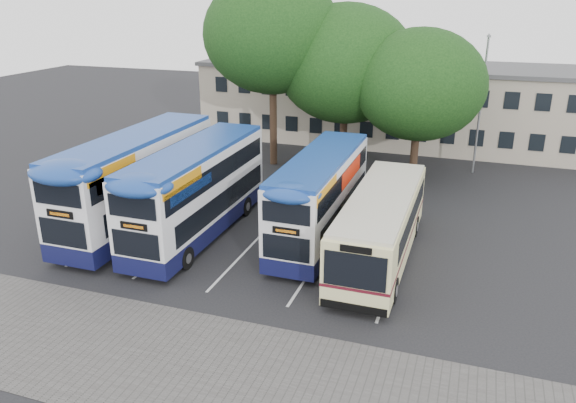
# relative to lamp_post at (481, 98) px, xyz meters

# --- Properties ---
(ground) EXTENTS (120.00, 120.00, 0.00)m
(ground) POSITION_rel_lamp_post_xyz_m (-6.00, -19.97, -5.08)
(ground) COLOR black
(ground) RESTS_ON ground
(paving_strip) EXTENTS (40.00, 6.00, 0.01)m
(paving_strip) POSITION_rel_lamp_post_xyz_m (-8.00, -24.97, -5.08)
(paving_strip) COLOR #595654
(paving_strip) RESTS_ON ground
(bay_lines) EXTENTS (14.12, 11.00, 0.01)m
(bay_lines) POSITION_rel_lamp_post_xyz_m (-9.75, -14.97, -5.08)
(bay_lines) COLOR silver
(bay_lines) RESTS_ON ground
(depot_building) EXTENTS (32.40, 8.40, 6.20)m
(depot_building) POSITION_rel_lamp_post_xyz_m (-6.00, 7.02, -1.93)
(depot_building) COLOR #AEA18C
(depot_building) RESTS_ON ground
(lamp_post) EXTENTS (0.25, 1.05, 9.06)m
(lamp_post) POSITION_rel_lamp_post_xyz_m (0.00, 0.00, 0.00)
(lamp_post) COLOR gray
(lamp_post) RESTS_ON ground
(tree_left) EXTENTS (9.17, 9.17, 12.79)m
(tree_left) POSITION_rel_lamp_post_xyz_m (-13.52, -2.40, 3.80)
(tree_left) COLOR black
(tree_left) RESTS_ON ground
(tree_mid) EXTENTS (9.22, 9.22, 10.96)m
(tree_mid) POSITION_rel_lamp_post_xyz_m (-8.77, -1.24, 1.95)
(tree_mid) COLOR black
(tree_mid) RESTS_ON ground
(tree_right) EXTENTS (8.12, 8.12, 9.60)m
(tree_right) POSITION_rel_lamp_post_xyz_m (-3.70, -2.75, 1.05)
(tree_right) COLOR black
(tree_right) RESTS_ON ground
(bus_dd_left) EXTENTS (2.80, 11.55, 4.82)m
(bus_dd_left) POSITION_rel_lamp_post_xyz_m (-16.19, -15.11, -2.43)
(bus_dd_left) COLOR #10123D
(bus_dd_left) RESTS_ON ground
(bus_dd_mid) EXTENTS (2.65, 10.93, 4.55)m
(bus_dd_mid) POSITION_rel_lamp_post_xyz_m (-12.73, -15.25, -2.58)
(bus_dd_mid) COLOR #10123D
(bus_dd_mid) RESTS_ON ground
(bus_dd_right) EXTENTS (2.47, 10.18, 4.24)m
(bus_dd_right) POSITION_rel_lamp_post_xyz_m (-6.88, -13.67, -2.75)
(bus_dd_right) COLOR #10123D
(bus_dd_right) RESTS_ON ground
(bus_single) EXTENTS (2.71, 10.65, 3.18)m
(bus_single) POSITION_rel_lamp_post_xyz_m (-3.65, -15.06, -3.28)
(bus_single) COLOR beige
(bus_single) RESTS_ON ground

